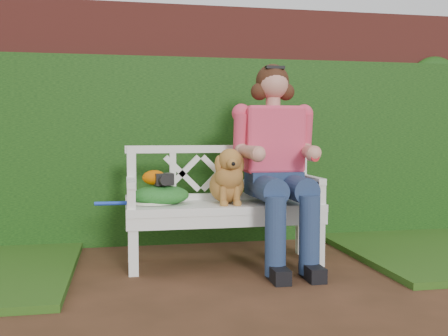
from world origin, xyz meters
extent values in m
plane|color=#392415|center=(0.00, 0.00, 0.00)|extent=(60.00, 60.00, 0.00)
cube|color=maroon|center=(0.00, 1.90, 1.10)|extent=(10.00, 0.30, 2.20)
cube|color=#295F16|center=(0.00, 1.68, 0.85)|extent=(10.00, 0.18, 1.70)
cube|color=black|center=(-0.44, 0.80, 0.67)|extent=(0.15, 0.13, 0.09)
ellipsoid|color=#C15501|center=(-0.51, 0.83, 0.68)|extent=(0.22, 0.19, 0.11)
camera|label=1|loc=(-0.74, -3.13, 1.03)|focal=42.00mm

